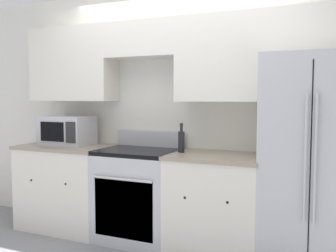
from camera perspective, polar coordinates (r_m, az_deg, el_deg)
name	(u,v)px	position (r m, az deg, el deg)	size (l,w,h in m)	color
wall_back	(180,92)	(3.85, 1.88, 5.27)	(8.00, 0.39, 2.60)	silver
lower_cabinets_left	(67,186)	(4.36, -15.07, -8.88)	(1.02, 0.64, 0.93)	silver
lower_cabinets_right	(216,204)	(3.58, 7.26, -11.67)	(0.87, 0.64, 0.93)	silver
oven_range	(138,194)	(3.88, -4.55, -10.33)	(0.78, 0.65, 1.09)	#B7B7BC
refrigerator	(312,163)	(3.39, 21.12, -5.22)	(0.81, 0.72, 1.81)	#B7B7BC
microwave	(67,130)	(4.31, -15.13, -0.65)	(0.55, 0.38, 0.32)	#B7B7BC
bottle	(181,141)	(3.58, 2.05, -2.28)	(0.06, 0.06, 0.28)	black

